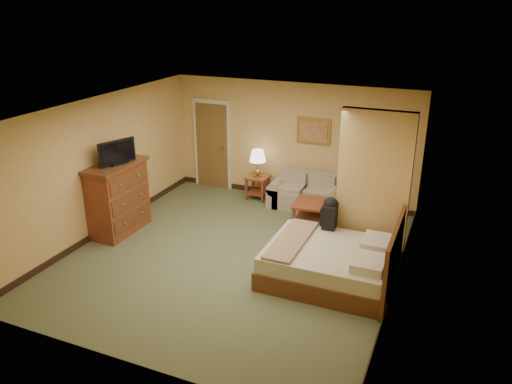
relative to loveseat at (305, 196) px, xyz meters
The scene contains 17 objects.
floor 2.63m from the loveseat, 100.65° to the right, with size 6.00×6.00×0.00m, color #525A3A.
ceiling 3.51m from the loveseat, 100.65° to the right, with size 6.00×6.00×0.00m, color white.
back_wall 1.23m from the loveseat, 138.18° to the left, with size 5.50×0.02×2.60m, color tan.
left_wall 4.26m from the loveseat, 141.54° to the right, with size 0.02×6.00×2.60m, color tan.
right_wall 3.58m from the loveseat, 48.56° to the right, with size 0.02×6.00×2.60m, color tan.
partition 2.56m from the loveseat, 44.58° to the right, with size 1.20×0.15×2.60m, color tan.
door 2.59m from the loveseat, behind, with size 0.94×0.16×2.10m.
baseboard 0.67m from the loveseat, 138.85° to the left, with size 5.50×0.02×0.12m, color black.
loveseat is the anchor object (origin of this frame).
side_table 1.16m from the loveseat, behind, with size 0.48×0.48×0.53m.
table_lamp 1.37m from the loveseat, behind, with size 0.37×0.37×0.61m.
coffee_table 0.87m from the loveseat, 62.80° to the right, with size 0.80×0.80×0.47m.
wall_picture 1.41m from the loveseat, 90.00° to the left, with size 0.74×0.04×0.57m.
dresser 3.91m from the loveseat, 139.68° to the right, with size 0.68×1.29×1.38m.
tv 4.03m from the loveseat, 138.70° to the right, with size 0.30×0.72×0.46m.
bed 2.98m from the loveseat, 63.43° to the right, with size 2.05×1.74×1.13m.
backpack 2.26m from the loveseat, 61.79° to the right, with size 0.26×0.33×0.56m.
Camera 1 is at (3.38, -7.01, 4.26)m, focal length 35.00 mm.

